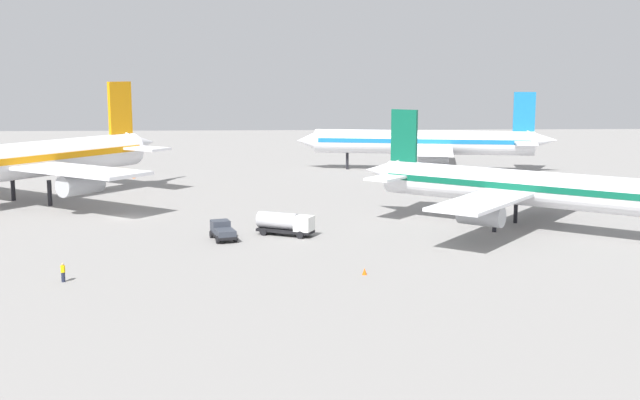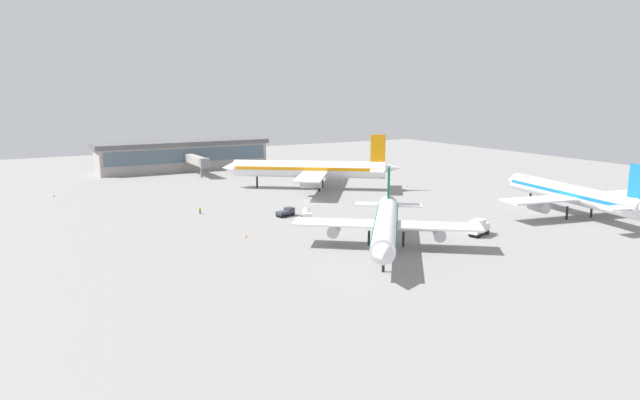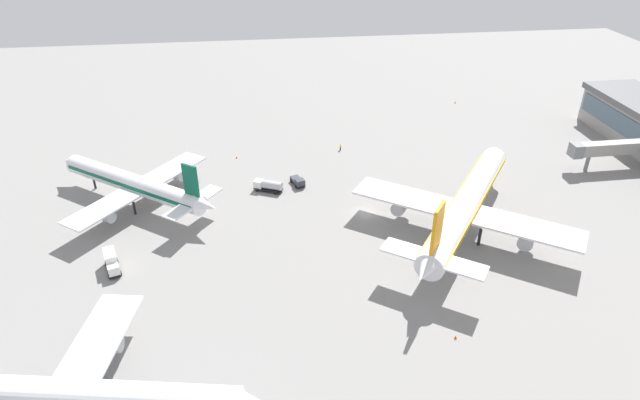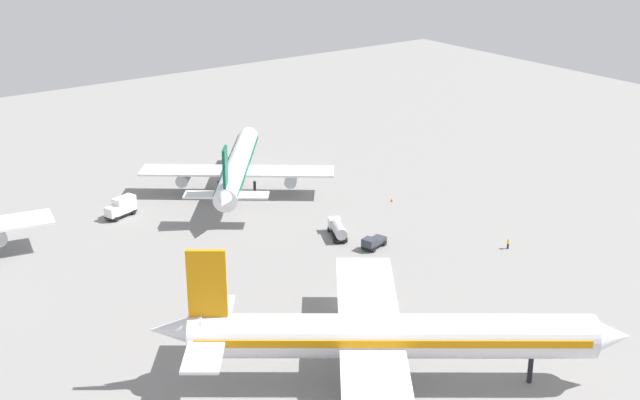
% 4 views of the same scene
% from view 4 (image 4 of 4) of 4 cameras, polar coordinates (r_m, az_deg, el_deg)
% --- Properties ---
extents(ground, '(288.00, 288.00, 0.00)m').
position_cam_4_polar(ground, '(114.70, 2.34, -6.91)').
color(ground, gray).
extents(airplane_at_gate, '(45.58, 38.59, 16.25)m').
position_cam_4_polar(airplane_at_gate, '(95.28, 4.47, -9.08)').
color(airplane_at_gate, white).
rests_on(airplane_at_gate, ground).
extents(airplane_taxiing, '(31.01, 36.53, 13.17)m').
position_cam_4_polar(airplane_taxiing, '(153.56, -5.53, 2.26)').
color(airplane_taxiing, white).
rests_on(airplane_taxiing, ground).
extents(fuel_truck, '(4.39, 6.51, 2.50)m').
position_cam_4_polar(fuel_truck, '(134.38, 1.18, -1.94)').
color(fuel_truck, black).
rests_on(fuel_truck, ground).
extents(catering_truck, '(5.91, 3.61, 3.30)m').
position_cam_4_polar(catering_truck, '(146.18, -13.17, -0.46)').
color(catering_truck, black).
rests_on(catering_truck, ground).
extents(pushback_tractor, '(4.77, 3.25, 1.90)m').
position_cam_4_polar(pushback_tractor, '(130.77, 3.58, -2.84)').
color(pushback_tractor, black).
rests_on(pushback_tractor, ground).
extents(ground_crew_worker, '(0.52, 0.52, 1.67)m').
position_cam_4_polar(ground_crew_worker, '(133.52, 12.50, -2.87)').
color(ground_crew_worker, '#1E2338').
rests_on(ground_crew_worker, ground).
extents(safety_cone_mid_apron, '(0.44, 0.44, 0.60)m').
position_cam_4_polar(safety_cone_mid_apron, '(149.96, 4.84, 0.00)').
color(safety_cone_mid_apron, '#EA590C').
rests_on(safety_cone_mid_apron, ground).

